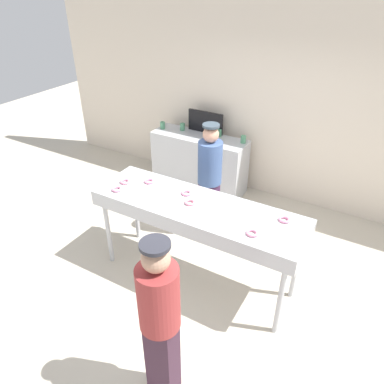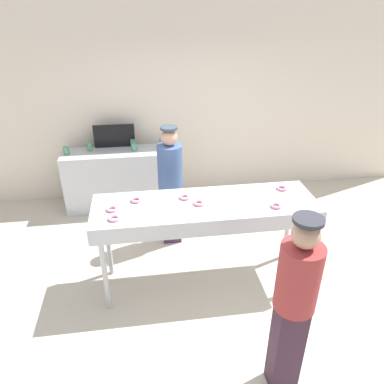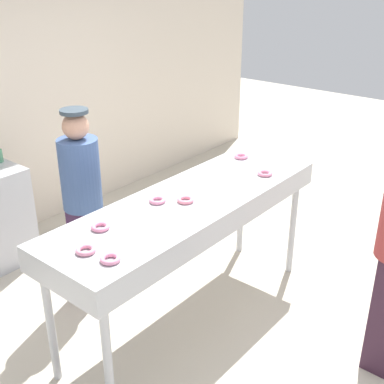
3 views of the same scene
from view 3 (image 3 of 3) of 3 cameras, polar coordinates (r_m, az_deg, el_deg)
ground_plane at (r=4.15m, az=-0.17°, el=-13.95°), size 16.00×16.00×0.00m
back_wall at (r=5.21m, az=-21.14°, el=11.66°), size 8.00×0.12×3.13m
fryer_conveyor at (r=3.63m, az=-0.19°, el=-1.97°), size 2.38×0.72×1.06m
strawberry_donut_0 at (r=2.98m, az=-12.07°, el=-6.54°), size 0.16×0.16×0.03m
strawberry_donut_1 at (r=4.01m, az=8.34°, el=2.12°), size 0.17×0.17×0.03m
strawberry_donut_2 at (r=4.35m, az=5.64°, el=4.07°), size 0.15×0.15×0.03m
strawberry_donut_3 at (r=3.52m, az=-0.75°, el=-0.92°), size 0.13×0.13×0.03m
strawberry_donut_4 at (r=3.22m, az=-10.44°, el=-3.96°), size 0.16×0.16×0.03m
strawberry_donut_5 at (r=2.88m, az=-9.33°, el=-7.57°), size 0.14×0.14×0.03m
strawberry_donut_6 at (r=3.52m, az=-3.98°, el=-0.96°), size 0.16×0.16×0.03m
worker_baker at (r=4.05m, az=-12.40°, el=-0.68°), size 0.31×0.31×1.62m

